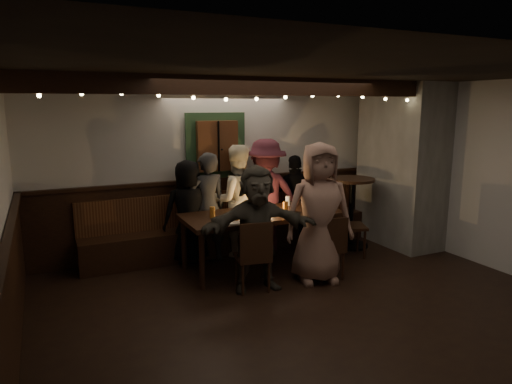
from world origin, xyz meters
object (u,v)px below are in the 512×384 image
chair_near_left (254,252)px  person_b (207,207)px  chair_near_right (330,244)px  person_g (319,213)px  person_d (266,196)px  person_f (257,228)px  chair_end (344,220)px  high_top (351,204)px  dining_table (262,218)px  person_e (295,201)px  person_c (236,200)px  person_a (189,211)px

chair_near_left → person_b: bearing=95.1°
chair_near_right → chair_near_left: bearing=177.1°
chair_near_left → person_g: size_ratio=0.49×
person_b → chair_near_left: bearing=91.9°
person_d → person_f: bearing=62.1°
chair_near_right → chair_end: size_ratio=0.86×
chair_near_right → person_b: person_b is taller
person_b → person_f: bearing=95.3°
chair_end → high_top: high_top is taller
person_d → person_b: bearing=5.0°
dining_table → person_f: person_f is taller
chair_near_left → dining_table: bearing=57.8°
dining_table → person_f: (-0.39, -0.67, 0.06)m
person_e → person_g: person_g is taller
dining_table → high_top: size_ratio=1.97×
chair_end → person_e: person_e is taller
person_e → dining_table: bearing=50.7°
person_g → person_c: bearing=124.4°
chair_end → person_d: (-0.95, 0.74, 0.32)m
high_top → person_e: bearing=153.2°
dining_table → person_d: size_ratio=1.25×
person_f → person_c: bearing=86.2°
person_e → person_c: bearing=13.2°
person_b → person_c: size_ratio=0.95×
high_top → chair_near_right: bearing=-136.6°
dining_table → person_f: size_ratio=1.41×
chair_near_left → high_top: (2.19, 1.00, 0.20)m
high_top → person_c: (-1.82, 0.43, 0.13)m
chair_near_left → person_a: size_ratio=0.60×
person_e → person_f: bearing=60.2°
person_c → person_g: bearing=120.4°
person_c → person_d: person_d is taller
dining_table → chair_near_left: (-0.47, -0.74, -0.22)m
person_d → chair_near_left: bearing=61.2°
chair_near_left → person_e: size_ratio=0.60×
person_b → person_f: (0.19, -1.29, -0.02)m
chair_near_right → person_b: 1.88m
chair_end → person_a: person_a is taller
person_a → person_d: bearing=-179.6°
person_d → person_g: (0.05, -1.42, 0.03)m
chair_near_left → person_g: person_g is taller
dining_table → chair_near_right: bearing=-52.6°
person_a → person_b: bearing=167.5°
person_g → person_e: bearing=85.4°
chair_near_right → person_d: 1.53m
person_g → person_b: bearing=141.0°
chair_end → person_f: bearing=-161.2°
chair_end → person_g: size_ratio=0.55×
chair_near_right → person_f: bearing=172.7°
chair_near_left → chair_end: bearing=20.2°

